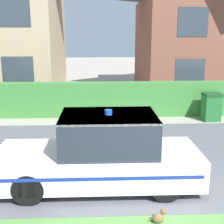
{
  "coord_description": "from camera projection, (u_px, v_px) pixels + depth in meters",
  "views": [
    {
      "loc": [
        -1.3,
        -4.2,
        3.16
      ],
      "look_at": [
        -0.94,
        4.22,
        1.05
      ],
      "focal_mm": 50.0,
      "sensor_mm": 36.0,
      "label": 1
    }
  ],
  "objects": [
    {
      "name": "house_right",
      "position": [
        216.0,
        26.0,
        17.33
      ],
      "size": [
        8.69,
        6.78,
        7.05
      ],
      "color": "brown",
      "rests_on": "ground"
    },
    {
      "name": "garden_hedge",
      "position": [
        98.0,
        99.0,
        12.26
      ],
      "size": [
        14.6,
        0.58,
        1.34
      ],
      "primitive_type": "cube",
      "color": "#3D7F38",
      "rests_on": "ground"
    },
    {
      "name": "wheelie_bin",
      "position": [
        211.0,
        107.0,
        11.61
      ],
      "size": [
        0.67,
        0.61,
        1.05
      ],
      "rotation": [
        0.0,
        0.0,
        0.06
      ],
      "color": "#23662D",
      "rests_on": "ground"
    },
    {
      "name": "road_strip",
      "position": [
        148.0,
        154.0,
        8.4
      ],
      "size": [
        28.0,
        5.8,
        0.01
      ],
      "primitive_type": "cube",
      "color": "#5B5B60",
      "rests_on": "ground"
    },
    {
      "name": "police_car",
      "position": [
        101.0,
        154.0,
        6.51
      ],
      "size": [
        4.24,
        1.6,
        1.66
      ],
      "rotation": [
        0.0,
        0.0,
        3.14
      ],
      "color": "black",
      "rests_on": "road_strip"
    },
    {
      "name": "cat",
      "position": [
        159.0,
        217.0,
        5.35
      ],
      "size": [
        0.32,
        0.2,
        0.27
      ],
      "rotation": [
        0.0,
        0.0,
        0.3
      ],
      "color": "brown",
      "rests_on": "ground"
    }
  ]
}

